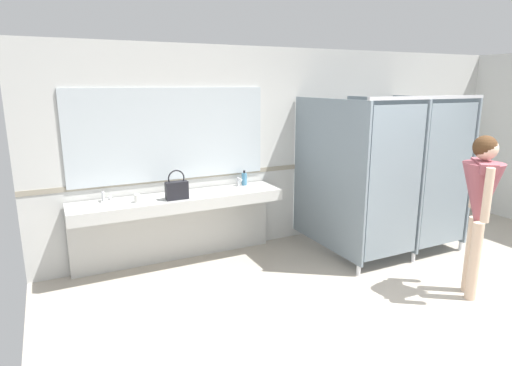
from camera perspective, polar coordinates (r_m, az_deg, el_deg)
ground_plane at (r=4.62m, az=27.59°, el=-17.72°), size 7.48×6.37×0.10m
wall_back at (r=6.22m, az=6.80°, el=5.11°), size 7.48×0.12×2.68m
wall_back_tile_band at (r=6.22m, az=7.05°, el=2.38°), size 7.48×0.01×0.06m
vanity_counter at (r=5.32m, az=-10.40°, el=-4.08°), size 2.54×0.53×1.01m
mirror_panel at (r=5.30m, az=-11.39°, el=6.40°), size 2.44×0.02×1.12m
bathroom_stalls at (r=5.87m, az=17.58°, el=1.53°), size 1.82×1.52×2.07m
person_standing at (r=4.87m, az=27.90°, el=-1.61°), size 0.56×0.56×1.72m
handbag at (r=5.00m, az=-10.61°, el=-0.83°), size 0.26×0.10×0.35m
soap_dispenser at (r=5.61m, az=-1.59°, el=0.56°), size 0.07×0.07×0.20m
paper_cup at (r=5.00m, az=-15.68°, el=-2.00°), size 0.07×0.07×0.09m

